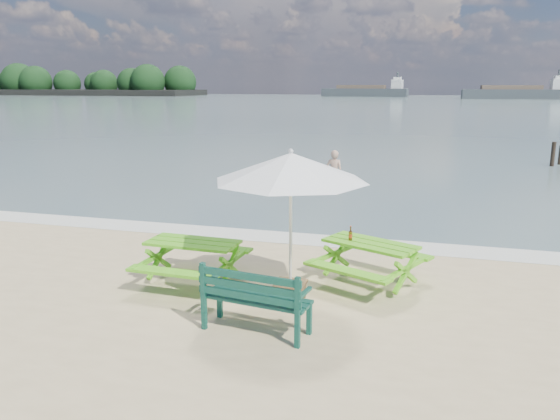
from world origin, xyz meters
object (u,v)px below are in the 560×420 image
(side_table, at_px, (290,291))
(patio_umbrella, at_px, (291,167))
(picnic_table_left, at_px, (193,263))
(beer_bottle, at_px, (350,236))
(swimmer, at_px, (334,173))
(picnic_table_right, at_px, (370,264))
(park_bench, at_px, (256,312))

(side_table, height_order, patio_umbrella, patio_umbrella)
(picnic_table_left, distance_m, beer_bottle, 2.66)
(beer_bottle, height_order, swimmer, beer_bottle)
(picnic_table_left, distance_m, side_table, 1.81)
(patio_umbrella, height_order, swimmer, patio_umbrella)
(beer_bottle, bearing_deg, picnic_table_right, -7.60)
(park_bench, height_order, patio_umbrella, patio_umbrella)
(picnic_table_left, xyz_separation_m, patio_umbrella, (1.77, -0.34, 1.73))
(side_table, bearing_deg, picnic_table_right, 44.76)
(picnic_table_left, relative_size, park_bench, 1.14)
(picnic_table_left, bearing_deg, swimmer, 89.72)
(picnic_table_left, distance_m, swimmer, 13.09)
(park_bench, height_order, side_table, park_bench)
(picnic_table_left, xyz_separation_m, park_bench, (1.59, -1.49, -0.07))
(park_bench, relative_size, beer_bottle, 6.37)
(picnic_table_right, bearing_deg, swimmer, 102.72)
(side_table, bearing_deg, picnic_table_left, 168.98)
(picnic_table_left, height_order, picnic_table_right, picnic_table_left)
(park_bench, xyz_separation_m, beer_bottle, (0.92, 2.26, 0.52))
(picnic_table_right, bearing_deg, beer_bottle, 172.40)
(picnic_table_right, xyz_separation_m, patio_umbrella, (-1.08, -1.07, 1.74))
(picnic_table_right, xyz_separation_m, swimmer, (-2.79, 12.35, -0.51))
(patio_umbrella, bearing_deg, beer_bottle, 56.51)
(side_table, xyz_separation_m, patio_umbrella, (0.00, 0.00, 1.92))
(picnic_table_left, bearing_deg, picnic_table_right, 14.37)
(picnic_table_right, height_order, park_bench, park_bench)
(patio_umbrella, bearing_deg, swimmer, 97.23)
(park_bench, height_order, swimmer, park_bench)
(park_bench, distance_m, patio_umbrella, 2.14)
(picnic_table_right, relative_size, side_table, 4.51)
(park_bench, bearing_deg, picnic_table_left, 136.96)
(patio_umbrella, bearing_deg, side_table, 0.00)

